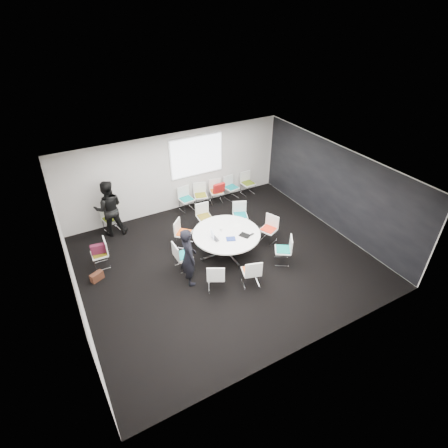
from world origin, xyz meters
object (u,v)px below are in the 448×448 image
laptop (217,238)px  chair_ring_c (204,221)px  chair_ring_e (183,260)px  cup (221,229)px  chair_back_c (216,196)px  chair_spare_left (101,258)px  person_main (188,257)px  chair_back_a (187,203)px  chair_back_b (201,200)px  chair_ring_f (216,281)px  maroon_bag (98,249)px  brown_bag (97,277)px  conference_table (226,239)px  chair_ring_d (184,238)px  chair_back_e (248,187)px  chair_ring_g (251,276)px  chair_ring_h (283,255)px  chair_back_d (231,192)px  chair_ring_b (240,220)px  person_back (109,208)px  chair_ring_a (268,234)px  chair_person_back (111,223)px

laptop → chair_ring_c: bearing=-13.9°
chair_ring_e → cup: size_ratio=9.78×
chair_back_c → chair_spare_left: 4.89m
person_main → chair_back_a: bearing=-17.8°
chair_back_b → chair_ring_f: bearing=86.6°
chair_back_c → maroon_bag: bearing=32.3°
chair_back_c → brown_bag: (-4.86, -2.21, -0.16)m
chair_back_a → conference_table: bearing=84.0°
person_main → brown_bag: person_main is taller
conference_table → chair_back_a: size_ratio=2.26×
cup → maroon_bag: bearing=163.6°
chair_ring_d → laptop: size_ratio=2.91×
chair_back_b → cup: chair_back_b is taller
chair_back_b → brown_bag: chair_back_b is taller
conference_table → chair_back_e: bearing=48.4°
person_main → maroon_bag: person_main is taller
person_main → chair_ring_f: bearing=-135.8°
conference_table → chair_ring_g: size_ratio=2.26×
chair_ring_h → chair_ring_c: bearing=57.9°
chair_back_b → chair_back_d: (1.28, 0.00, 0.00)m
conference_table → chair_spare_left: size_ratio=2.26×
chair_ring_c → chair_ring_g: (-0.09, -3.01, 0.00)m
chair_ring_b → chair_ring_d: same height
chair_ring_h → cup: chair_ring_h is taller
chair_ring_c → chair_spare_left: 3.45m
chair_ring_d → chair_ring_g: bearing=63.5°
chair_back_c → person_back: (-3.90, -0.17, 0.66)m
chair_ring_a → brown_bag: size_ratio=2.44×
cup → chair_ring_b: bearing=35.1°
chair_ring_f → maroon_bag: 3.46m
chair_back_e → chair_ring_a: bearing=66.3°
chair_spare_left → laptop: size_ratio=2.91×
chair_back_a → brown_bag: (-3.65, -2.21, -0.16)m
chair_ring_c → chair_person_back: size_ratio=1.00×
chair_ring_g → maroon_bag: 4.33m
chair_ring_c → chair_ring_e: same height
conference_table → chair_spare_left: 3.64m
chair_back_c → maroon_bag: size_ratio=2.20×
chair_ring_d → laptop: bearing=72.2°
chair_back_b → chair_back_c: same height
conference_table → chair_back_b: chair_back_b is taller
chair_back_d → chair_ring_e: bearing=31.8°
chair_ring_b → maroon_bag: bearing=18.9°
conference_table → chair_ring_g: (-0.08, -1.51, -0.24)m
chair_ring_a → chair_back_e: bearing=-44.6°
brown_bag → laptop: bearing=-13.0°
laptop → maroon_bag: maroon_bag is taller
chair_ring_c → maroon_bag: (-3.45, -0.31, 0.34)m
brown_bag → conference_table: bearing=-10.1°
chair_back_c → chair_back_d: size_ratio=1.00×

